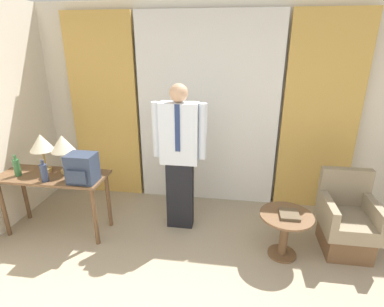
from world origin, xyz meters
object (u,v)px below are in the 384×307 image
at_px(backpack, 82,168).
at_px(side_table, 285,228).
at_px(table_lamp_right, 63,145).
at_px(book, 289,214).
at_px(desk, 54,184).
at_px(bottle_near_edge, 17,167).
at_px(person, 180,153).
at_px(armchair, 346,222).
at_px(table_lamp_left, 41,144).
at_px(bottle_by_lamp, 44,173).

distance_m(backpack, side_table, 2.28).
relative_size(table_lamp_right, book, 2.06).
height_order(desk, bottle_near_edge, bottle_near_edge).
distance_m(desk, person, 1.52).
bearing_deg(bottle_near_edge, person, 12.42).
bearing_deg(armchair, person, 174.55).
relative_size(table_lamp_left, bottle_near_edge, 1.82).
distance_m(desk, bottle_near_edge, 0.44).
distance_m(desk, backpack, 0.54).
relative_size(table_lamp_left, backpack, 1.43).
bearing_deg(bottle_by_lamp, table_lamp_right, 67.04).
xyz_separation_m(bottle_by_lamp, armchair, (3.32, 0.31, -0.52)).
xyz_separation_m(bottle_by_lamp, person, (1.42, 0.50, 0.12)).
bearing_deg(bottle_by_lamp, bottle_near_edge, 166.84).
xyz_separation_m(table_lamp_left, backpack, (0.58, -0.20, -0.19)).
height_order(bottle_by_lamp, armchair, bottle_by_lamp).
xyz_separation_m(bottle_by_lamp, book, (2.65, 0.07, -0.33)).
bearing_deg(side_table, backpack, -179.25).
bearing_deg(armchair, side_table, -161.56).
bearing_deg(backpack, desk, 166.78).
bearing_deg(desk, bottle_near_edge, -169.76).
relative_size(table_lamp_right, armchair, 0.52).
relative_size(bottle_near_edge, side_table, 0.46).
bearing_deg(desk, table_lamp_left, 144.83).
xyz_separation_m(desk, backpack, (0.45, -0.11, 0.28)).
bearing_deg(armchair, book, -159.85).
distance_m(table_lamp_right, armchair, 3.30).
relative_size(bottle_by_lamp, person, 0.14).
xyz_separation_m(side_table, book, (0.02, -0.02, 0.18)).
bearing_deg(side_table, armchair, 18.44).
distance_m(desk, table_lamp_right, 0.49).
bearing_deg(bottle_by_lamp, book, 1.52).
distance_m(table_lamp_left, side_table, 2.89).
xyz_separation_m(backpack, armchair, (2.89, 0.26, -0.58)).
bearing_deg(table_lamp_right, bottle_by_lamp, -112.96).
bearing_deg(armchair, table_lamp_left, -179.01).
distance_m(armchair, book, 0.73).
bearing_deg(table_lamp_right, bottle_near_edge, -162.45).
relative_size(desk, bottle_near_edge, 4.96).
bearing_deg(side_table, bottle_near_edge, 179.84).
bearing_deg(desk, table_lamp_right, 35.17).
bearing_deg(table_lamp_right, side_table, -3.84).
bearing_deg(armchair, bottle_by_lamp, -174.59).
height_order(table_lamp_left, person, person).
distance_m(bottle_near_edge, side_table, 3.07).
height_order(table_lamp_right, side_table, table_lamp_right).
bearing_deg(book, table_lamp_left, 176.24).
bearing_deg(bottle_by_lamp, table_lamp_left, 121.45).
xyz_separation_m(table_lamp_left, bottle_by_lamp, (0.16, -0.25, -0.24)).
height_order(armchair, book, armchair).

